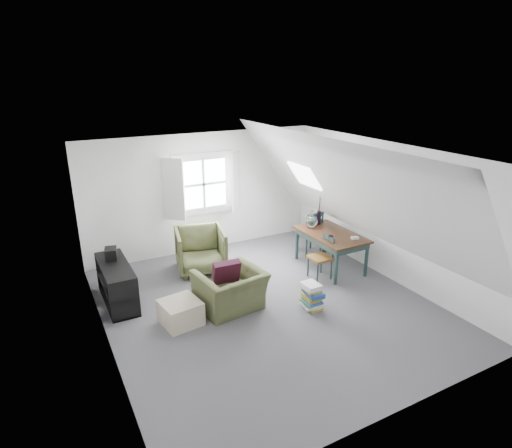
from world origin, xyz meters
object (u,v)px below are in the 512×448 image
armchair_near (231,308)px  ottoman (181,312)px  dining_table (331,238)px  dining_chair_far (310,232)px  armchair_far (202,270)px  magazine_stack (312,296)px  media_shelf (117,286)px  dining_chair_near (322,257)px

armchair_near → ottoman: bearing=-5.1°
armchair_near → dining_table: dining_table is taller
dining_chair_far → armchair_far: bearing=-14.9°
dining_chair_far → magazine_stack: size_ratio=2.19×
media_shelf → dining_chair_near: bearing=-12.7°
dining_table → media_shelf: dining_table is taller
ottoman → dining_table: 3.31m
dining_table → magazine_stack: size_ratio=3.28×
ottoman → dining_chair_far: 3.53m
armchair_near → dining_chair_far: dining_chair_far is taller
armchair_near → ottoman: 0.87m
dining_chair_near → dining_table: bearing=130.6°
dining_chair_near → magazine_stack: size_ratio=1.85×
armchair_near → magazine_stack: 1.34m
dining_table → dining_chair_far: 0.75m
media_shelf → magazine_stack: media_shelf is taller
ottoman → magazine_stack: magazine_stack is taller
media_shelf → magazine_stack: (2.74, -1.66, -0.09)m
dining_chair_far → dining_chair_near: size_ratio=1.18×
dining_chair_far → magazine_stack: (-1.25, -1.86, -0.28)m
dining_table → armchair_near: bearing=-168.9°
dining_chair_near → media_shelf: size_ratio=0.61×
armchair_near → dining_table: bearing=-175.4°
armchair_near → dining_table: size_ratio=0.71×
armchair_near → media_shelf: bearing=-41.1°
armchair_far → magazine_stack: (1.07, -2.18, 0.22)m
armchair_far → dining_chair_near: size_ratio=1.15×
armchair_near → armchair_far: size_ratio=1.09×
armchair_near → dining_chair_far: size_ratio=1.06×
dining_table → media_shelf: 4.00m
magazine_stack → dining_table: bearing=42.7°
armchair_near → dining_chair_near: (1.97, 0.22, 0.42)m
dining_chair_near → magazine_stack: bearing=-36.6°
ottoman → dining_table: (3.23, 0.54, 0.44)m
dining_table → dining_chair_near: bearing=-147.1°
media_shelf → dining_chair_far: bearing=3.3°
media_shelf → armchair_far: bearing=17.7°
armchair_near → media_shelf: 1.91m
armchair_far → dining_chair_far: dining_chair_far is taller
dining_chair_near → media_shelf: 3.63m
dining_chair_far → magazine_stack: bearing=49.1°
armchair_near → media_shelf: (-1.57, 1.05, 0.31)m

